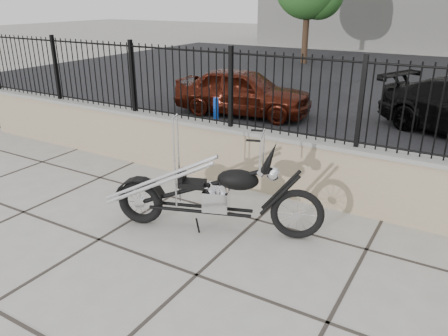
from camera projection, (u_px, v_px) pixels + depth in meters
ground_plane at (196, 275)px, 4.85m from camera, size 90.00×90.00×0.00m
parking_lot at (401, 88)px, 14.87m from camera, size 30.00×30.00×0.00m
retaining_wall at (287, 166)px, 6.68m from camera, size 14.00×0.36×0.96m
iron_fence at (291, 96)px, 6.29m from camera, size 14.00×0.08×1.20m
chopper_motorcycle at (212, 175)px, 5.52m from camera, size 2.61×1.29×1.56m
car_red at (243, 91)px, 11.31m from camera, size 3.70×1.84×1.21m
bollard_a at (216, 119)px, 9.36m from camera, size 0.12×0.12×0.91m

